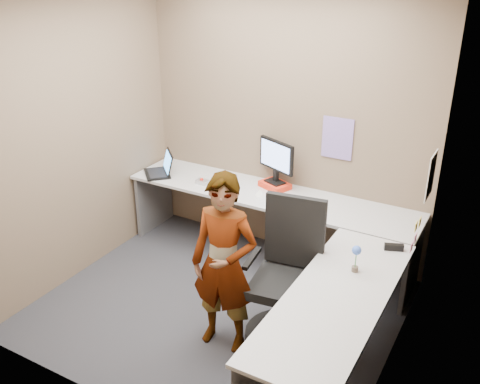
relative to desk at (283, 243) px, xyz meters
The scene contains 20 objects.
ground 0.83m from the desk, 138.54° to the right, with size 3.00×3.00×0.00m, color #28282D.
wall_back 1.27m from the desk, 115.54° to the left, with size 3.00×3.00×0.00m, color brown.
wall_right 1.36m from the desk, 19.95° to the right, with size 2.70×2.70×0.00m, color brown.
wall_left 2.12m from the desk, 168.73° to the right, with size 2.70×2.70×0.00m, color brown.
desk is the anchor object (origin of this frame).
paper_ream 0.89m from the desk, 121.00° to the left, with size 0.29×0.21×0.06m, color red.
monitor 1.00m from the desk, 120.49° to the left, with size 0.44×0.22×0.43m.
laptop 1.74m from the desk, 163.80° to the left, with size 0.44×0.44×0.24m.
trackball_mouse 1.24m from the desk, 157.61° to the left, with size 0.12×0.08×0.07m.
origami 0.74m from the desk, 133.72° to the left, with size 0.10×0.10×0.06m, color white.
stapler 0.94m from the desk, ahead, with size 0.15×0.04×0.06m, color black.
flower 0.87m from the desk, 25.07° to the right, with size 0.07×0.07×0.22m.
calendar_purple 1.15m from the desk, 82.85° to the left, with size 0.30×0.01×0.40m, color #846BB7.
calendar_white 1.35m from the desk, 26.02° to the left, with size 0.01×0.28×0.38m, color white.
sticky_note_a 1.13m from the desk, ahead, with size 0.01×0.07×0.07m, color #F2E059.
sticky_note_b 1.10m from the desk, 11.49° to the left, with size 0.01×0.07×0.07m, color pink.
sticky_note_c 1.08m from the desk, ahead, with size 0.01×0.07×0.07m, color pink.
sticky_note_d 1.15m from the desk, 16.61° to the left, with size 0.01×0.07×0.07m, color #F2E059.
office_chair 0.49m from the desk, 60.59° to the right, with size 0.63×0.62×1.16m.
person 0.77m from the desk, 101.18° to the right, with size 0.53×0.35×1.47m, color #999399.
Camera 1 is at (2.10, -3.33, 2.90)m, focal length 40.00 mm.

